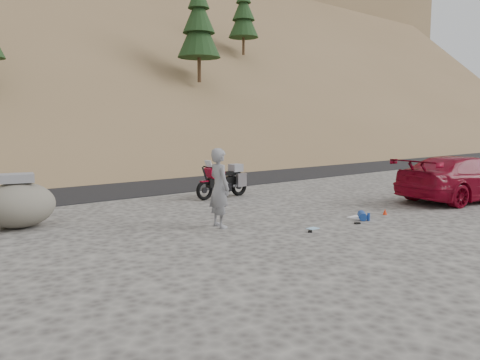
% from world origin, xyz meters
% --- Properties ---
extents(ground, '(140.00, 140.00, 0.00)m').
position_xyz_m(ground, '(0.00, 0.00, 0.00)').
color(ground, '#464240').
rests_on(ground, ground).
extents(road, '(120.00, 7.00, 0.05)m').
position_xyz_m(road, '(0.00, 9.00, 0.00)').
color(road, black).
rests_on(road, ground).
extents(motorcycle, '(2.23, 0.73, 1.33)m').
position_xyz_m(motorcycle, '(1.18, 3.70, 0.57)').
color(motorcycle, black).
rests_on(motorcycle, ground).
extents(man, '(0.55, 0.75, 1.91)m').
position_xyz_m(man, '(-1.77, 0.09, 0.00)').
color(man, gray).
rests_on(man, ground).
extents(red_car, '(5.31, 2.94, 1.46)m').
position_xyz_m(red_car, '(6.81, -1.77, 0.00)').
color(red_car, maroon).
rests_on(red_car, ground).
extents(boulder, '(2.13, 2.01, 1.28)m').
position_xyz_m(boulder, '(-5.50, 3.10, 0.56)').
color(boulder, '#615D53').
rests_on(boulder, ground).
extents(gear_white_cloth, '(0.46, 0.42, 0.01)m').
position_xyz_m(gear_white_cloth, '(1.77, -1.32, 0.01)').
color(gear_white_cloth, white).
rests_on(gear_white_cloth, ground).
extents(gear_blue_mat, '(0.51, 0.49, 0.20)m').
position_xyz_m(gear_blue_mat, '(1.66, -1.54, 0.10)').
color(gear_blue_mat, navy).
rests_on(gear_blue_mat, ground).
extents(gear_bottle, '(0.09, 0.09, 0.20)m').
position_xyz_m(gear_bottle, '(1.64, -1.75, 0.10)').
color(gear_bottle, navy).
rests_on(gear_bottle, ground).
extents(gear_funnel, '(0.15, 0.15, 0.16)m').
position_xyz_m(gear_funnel, '(2.69, -1.55, 0.08)').
color(gear_funnel, red).
rests_on(gear_funnel, ground).
extents(gear_glove_a, '(0.16, 0.14, 0.04)m').
position_xyz_m(gear_glove_a, '(1.09, -1.81, 0.02)').
color(gear_glove_a, black).
rests_on(gear_glove_a, ground).
extents(gear_glove_b, '(0.15, 0.15, 0.04)m').
position_xyz_m(gear_glove_b, '(-0.49, -1.67, 0.02)').
color(gear_glove_b, black).
rests_on(gear_glove_b, ground).
extents(gear_blue_cloth, '(0.29, 0.22, 0.01)m').
position_xyz_m(gear_blue_cloth, '(-0.16, -1.46, 0.01)').
color(gear_blue_cloth, '#88B2D2').
rests_on(gear_blue_cloth, ground).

